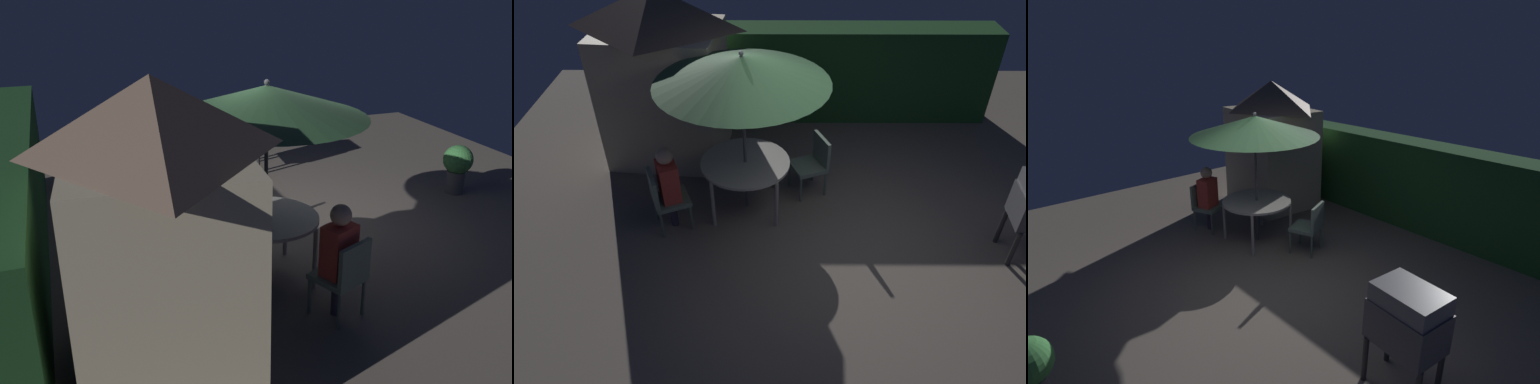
# 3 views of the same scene
# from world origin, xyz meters

# --- Properties ---
(ground_plane) EXTENTS (11.00, 11.00, 0.00)m
(ground_plane) POSITION_xyz_m (0.00, 0.00, 0.00)
(ground_plane) COLOR #6B6056
(hedge_backdrop) EXTENTS (6.37, 0.69, 1.67)m
(hedge_backdrop) POSITION_xyz_m (0.00, 3.50, 0.84)
(hedge_backdrop) COLOR #1E4C23
(hedge_backdrop) RESTS_ON ground
(garden_shed) EXTENTS (2.01, 1.65, 2.70)m
(garden_shed) POSITION_xyz_m (-2.42, 2.18, 1.37)
(garden_shed) COLOR #C6B793
(garden_shed) RESTS_ON ground
(patio_table) EXTENTS (1.23, 1.23, 0.78)m
(patio_table) POSITION_xyz_m (-1.11, 0.73, 0.72)
(patio_table) COLOR #B2ADA3
(patio_table) RESTS_ON ground
(patio_umbrella) EXTENTS (2.21, 2.21, 2.35)m
(patio_umbrella) POSITION_xyz_m (-1.11, 0.73, 2.12)
(patio_umbrella) COLOR #4C4C51
(patio_umbrella) RESTS_ON ground
(bbq_grill) EXTENTS (0.75, 0.57, 1.20)m
(bbq_grill) POSITION_xyz_m (2.58, -0.22, 0.85)
(bbq_grill) COLOR #47474C
(bbq_grill) RESTS_ON ground
(chair_near_shed) EXTENTS (0.61, 0.60, 0.90)m
(chair_near_shed) POSITION_xyz_m (-2.18, 0.28, 0.52)
(chair_near_shed) COLOR slate
(chair_near_shed) RESTS_ON ground
(chair_far_side) EXTENTS (0.60, 0.60, 0.90)m
(chair_far_side) POSITION_xyz_m (-0.14, 1.13, 0.52)
(chair_far_side) COLOR slate
(chair_far_side) RESTS_ON ground
(potted_plant_by_shed) EXTENTS (0.47, 0.47, 0.81)m
(potted_plant_by_shed) POSITION_xyz_m (0.35, -3.16, 0.49)
(potted_plant_by_shed) COLOR #4C4C51
(potted_plant_by_shed) RESTS_ON ground
(person_in_red) EXTENTS (0.35, 0.41, 1.26)m
(person_in_red) POSITION_xyz_m (-2.10, 0.32, 0.78)
(person_in_red) COLOR #CC3D33
(person_in_red) RESTS_ON ground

